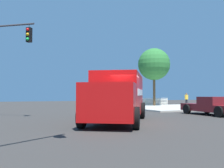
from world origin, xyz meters
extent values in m
plane|color=#33302D|center=(0.00, 0.00, 0.00)|extent=(100.00, 100.00, 0.00)
cube|color=#B2ADA0|center=(-12.45, -12.45, 0.07)|extent=(11.71, 11.71, 0.14)
cube|color=red|center=(-0.46, -1.81, 1.55)|extent=(5.22, 6.22, 2.39)
cube|color=red|center=(1.75, 1.56, 1.20)|extent=(3.05, 2.90, 1.70)
cube|color=black|center=(2.22, 2.28, 1.54)|extent=(1.73, 1.17, 0.88)
cube|color=#B2B2B7|center=(-2.01, -4.18, 0.19)|extent=(2.04, 1.43, 0.21)
cube|color=white|center=(-1.47, -1.15, 1.66)|extent=(2.71, 4.13, 0.36)
cube|color=white|center=(0.55, -2.47, 1.66)|extent=(2.71, 4.13, 0.36)
cylinder|color=black|center=(0.69, 2.20, 0.50)|extent=(0.78, 0.99, 1.00)
cylinder|color=black|center=(2.76, 0.84, 0.50)|extent=(0.78, 0.99, 1.00)
cylinder|color=black|center=(-2.23, -2.25, 0.50)|extent=(0.78, 0.99, 1.00)
cylinder|color=black|center=(-0.15, -3.61, 0.50)|extent=(0.78, 0.99, 1.00)
cylinder|color=black|center=(-2.80, -3.12, 0.50)|extent=(0.78, 0.99, 1.00)
cylinder|color=black|center=(-0.73, -4.48, 0.50)|extent=(0.78, 0.99, 1.00)
cylinder|color=#38383D|center=(5.59, -6.23, 6.15)|extent=(2.93, 2.37, 0.12)
cylinder|color=#38383D|center=(4.44, -5.31, 6.03)|extent=(0.03, 0.03, 0.25)
cube|color=black|center=(4.44, -5.31, 5.43)|extent=(0.42, 0.42, 0.95)
sphere|color=red|center=(4.55, -5.17, 5.74)|extent=(0.20, 0.20, 0.20)
sphere|color=#EFA314|center=(4.55, -5.17, 5.43)|extent=(0.20, 0.20, 0.20)
sphere|color=#19CC4C|center=(4.55, -5.17, 5.12)|extent=(0.20, 0.20, 0.20)
cube|color=maroon|center=(-8.47, -2.31, 0.83)|extent=(2.03, 1.79, 1.10)
cube|color=black|center=(-8.47, -2.31, 1.12)|extent=(1.86, 1.51, 0.48)
cube|color=maroon|center=(-8.56, -4.16, 0.56)|extent=(2.04, 2.09, 0.55)
cylinder|color=black|center=(-7.40, -0.90, 0.38)|extent=(0.28, 0.77, 0.76)
cylinder|color=black|center=(-9.57, -4.23, 0.38)|extent=(0.28, 0.77, 0.76)
cylinder|color=black|center=(-7.56, -4.33, 0.38)|extent=(0.28, 0.77, 0.76)
cylinder|color=black|center=(-15.92, -14.29, 0.54)|extent=(0.14, 0.14, 0.79)
cylinder|color=black|center=(-15.75, -14.28, 0.54)|extent=(0.14, 0.14, 0.79)
cube|color=gold|center=(-15.84, -14.28, 1.23)|extent=(0.34, 0.23, 0.59)
sphere|color=brown|center=(-15.84, -14.28, 1.63)|extent=(0.21, 0.21, 0.21)
cylinder|color=gold|center=(-16.06, -14.29, 1.26)|extent=(0.09, 0.09, 0.53)
cylinder|color=gold|center=(-15.62, -14.28, 1.26)|extent=(0.09, 0.09, 0.53)
cube|color=silver|center=(-15.60, -18.06, 0.61)|extent=(0.08, 0.04, 0.95)
cube|color=silver|center=(-15.42, -18.06, 0.61)|extent=(0.08, 0.04, 0.95)
cube|color=silver|center=(-15.24, -18.06, 0.61)|extent=(0.08, 0.04, 0.95)
cube|color=silver|center=(-15.06, -18.06, 0.61)|extent=(0.08, 0.04, 0.95)
cube|color=silver|center=(-14.88, -18.06, 0.61)|extent=(0.08, 0.04, 0.95)
cube|color=silver|center=(-14.70, -18.06, 0.61)|extent=(0.08, 0.04, 0.95)
cube|color=silver|center=(-14.52, -18.06, 0.61)|extent=(0.08, 0.04, 0.95)
cube|color=silver|center=(-14.34, -18.06, 0.61)|extent=(0.08, 0.04, 0.95)
cube|color=silver|center=(-14.16, -18.06, 0.61)|extent=(0.08, 0.04, 0.95)
cube|color=silver|center=(-13.98, -18.06, 0.61)|extent=(0.08, 0.04, 0.95)
cube|color=silver|center=(-13.80, -18.06, 0.61)|extent=(0.08, 0.04, 0.95)
cube|color=silver|center=(-13.62, -18.06, 0.61)|extent=(0.08, 0.04, 0.95)
cube|color=silver|center=(-13.44, -18.06, 0.61)|extent=(0.08, 0.04, 0.95)
cube|color=silver|center=(-13.26, -18.06, 0.61)|extent=(0.08, 0.04, 0.95)
cube|color=silver|center=(-13.08, -18.06, 0.61)|extent=(0.08, 0.04, 0.95)
cube|color=silver|center=(-12.90, -18.06, 0.61)|extent=(0.08, 0.04, 0.95)
cube|color=silver|center=(-12.72, -18.06, 0.61)|extent=(0.08, 0.04, 0.95)
cube|color=silver|center=(-12.54, -18.06, 0.61)|extent=(0.08, 0.04, 0.95)
cube|color=silver|center=(-12.36, -18.06, 0.61)|extent=(0.08, 0.04, 0.95)
cube|color=silver|center=(-12.18, -18.06, 0.61)|extent=(0.08, 0.04, 0.95)
cube|color=silver|center=(-12.00, -18.06, 0.61)|extent=(0.08, 0.04, 0.95)
cube|color=silver|center=(-11.82, -18.06, 0.61)|extent=(0.08, 0.04, 0.95)
cube|color=silver|center=(-11.64, -18.06, 0.61)|extent=(0.08, 0.04, 0.95)
cube|color=silver|center=(-11.46, -18.06, 0.61)|extent=(0.08, 0.04, 0.95)
cube|color=silver|center=(-11.28, -18.06, 0.61)|extent=(0.08, 0.04, 0.95)
cube|color=silver|center=(-11.10, -18.06, 0.61)|extent=(0.08, 0.04, 0.95)
cube|color=silver|center=(-10.92, -18.06, 0.61)|extent=(0.08, 0.04, 0.95)
cube|color=silver|center=(-10.74, -18.06, 0.61)|extent=(0.08, 0.04, 0.95)
cube|color=silver|center=(-10.56, -18.06, 0.61)|extent=(0.08, 0.04, 0.95)
cube|color=silver|center=(-10.38, -18.06, 0.61)|extent=(0.08, 0.04, 0.95)
cube|color=silver|center=(-10.20, -18.06, 0.61)|extent=(0.08, 0.04, 0.95)
cube|color=silver|center=(-10.02, -18.06, 0.61)|extent=(0.08, 0.04, 0.95)
cube|color=silver|center=(-9.84, -18.06, 0.61)|extent=(0.08, 0.04, 0.95)
cube|color=silver|center=(-9.66, -18.06, 0.61)|extent=(0.08, 0.04, 0.95)
cube|color=silver|center=(-9.48, -18.06, 0.61)|extent=(0.08, 0.04, 0.95)
cube|color=silver|center=(-9.30, -18.06, 0.61)|extent=(0.08, 0.04, 0.95)
cube|color=silver|center=(-12.45, -18.08, 0.85)|extent=(6.40, 0.03, 0.07)
cube|color=silver|center=(-12.45, -18.08, 0.42)|extent=(6.40, 0.03, 0.07)
cylinder|color=brown|center=(-12.36, -16.38, 2.04)|extent=(0.32, 0.32, 3.80)
sphere|color=#2D7533|center=(-12.36, -16.38, 5.49)|extent=(4.15, 4.15, 4.15)
camera|label=1|loc=(6.31, 12.27, 1.52)|focal=41.83mm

